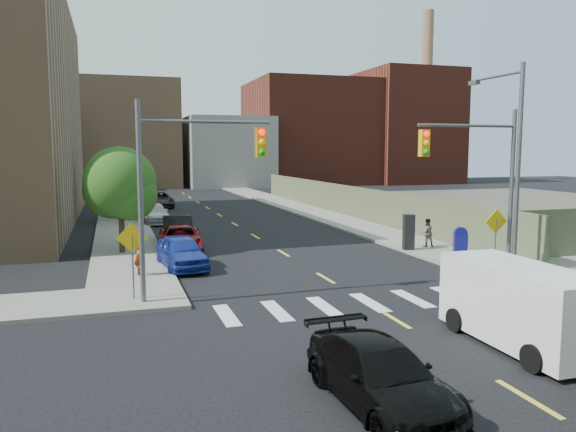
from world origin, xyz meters
TOP-DOWN VIEW (x-y plane):
  - ground at (0.00, 0.00)m, footprint 160.00×160.00m
  - sidewalk_nw at (-7.75, 41.50)m, footprint 3.50×73.00m
  - sidewalk_ne at (7.75, 41.50)m, footprint 3.50×73.00m
  - fence_north at (9.60, 28.00)m, footprint 0.12×44.00m
  - gravel_lot at (28.00, 30.00)m, footprint 36.00×42.00m
  - bg_bldg_west at (-22.00, 70.00)m, footprint 14.00×18.00m
  - bg_bldg_midwest at (-6.00, 72.00)m, footprint 14.00×16.00m
  - bg_bldg_center at (8.00, 70.00)m, footprint 12.00×16.00m
  - bg_bldg_east at (22.00, 72.00)m, footprint 18.00×18.00m
  - bg_bldg_fareast at (38.00, 70.00)m, footprint 14.00×16.00m
  - smokestack at (42.00, 70.00)m, footprint 1.80×1.80m
  - signal_nw at (-5.98, 6.00)m, footprint 4.59×0.30m
  - signal_ne at (5.98, 6.00)m, footprint 4.59×0.30m
  - streetlight_ne at (8.20, 6.90)m, footprint 0.25×3.70m
  - warn_sign_nw at (-7.80, 6.50)m, footprint 1.06×0.06m
  - warn_sign_ne at (7.20, 6.50)m, footprint 1.06×0.06m
  - warn_sign_midwest at (-7.80, 20.00)m, footprint 1.06×0.06m
  - tree_west_near at (-8.00, 16.05)m, footprint 3.66×3.64m
  - tree_west_far at (-8.00, 31.05)m, footprint 3.66×3.64m
  - parked_car_blue at (-5.50, 11.84)m, footprint 2.22×4.57m
  - parked_car_black at (-4.87, 18.97)m, footprint 1.94×4.76m
  - parked_car_red at (-5.03, 16.23)m, footprint 2.67×5.05m
  - parked_car_silver at (-5.50, 28.26)m, footprint 2.22×4.67m
  - parked_car_white at (-5.50, 28.63)m, footprint 2.21×4.62m
  - parked_car_maroon at (-5.50, 32.03)m, footprint 1.92×4.50m
  - parked_car_grey at (-4.20, 39.68)m, footprint 2.45×5.14m
  - black_sedan at (-3.20, -3.30)m, footprint 2.13×4.71m
  - cargo_van at (2.06, -1.07)m, footprint 2.09×4.94m
  - mailbox at (7.55, 9.50)m, footprint 0.75×0.67m
  - payphone at (6.30, 12.25)m, footprint 0.64×0.56m
  - pedestrian_west at (-7.40, 10.27)m, footprint 0.55×0.69m
  - pedestrian_east at (7.72, 12.80)m, footprint 0.82×0.69m

SIDE VIEW (x-z plane):
  - ground at x=0.00m, z-range 0.00..0.00m
  - gravel_lot at x=28.00m, z-range 0.00..0.06m
  - sidewalk_nw at x=-7.75m, z-range 0.00..0.15m
  - sidewalk_ne at x=7.75m, z-range 0.00..0.15m
  - parked_car_silver at x=-5.50m, z-range 0.00..1.31m
  - black_sedan at x=-3.20m, z-range 0.00..1.34m
  - parked_car_red at x=-5.03m, z-range 0.00..1.35m
  - parked_car_grey at x=-4.20m, z-range 0.00..1.42m
  - parked_car_maroon at x=-5.50m, z-range 0.00..1.44m
  - parked_car_blue at x=-5.50m, z-range 0.00..1.50m
  - parked_car_white at x=-5.50m, z-range 0.00..1.52m
  - parked_car_black at x=-4.87m, z-range 0.00..1.54m
  - mailbox at x=7.55m, z-range 0.13..1.63m
  - pedestrian_east at x=7.72m, z-range 0.15..1.67m
  - pedestrian_west at x=-7.40m, z-range 0.15..1.82m
  - payphone at x=6.30m, z-range 0.15..2.00m
  - cargo_van at x=2.06m, z-range 0.06..2.31m
  - fence_north at x=9.60m, z-range 0.00..2.50m
  - warn_sign_nw at x=-7.80m, z-range 0.58..3.41m
  - warn_sign_ne at x=7.20m, z-range 0.58..3.41m
  - warn_sign_midwest at x=-7.80m, z-range 0.58..3.41m
  - tree_west_near at x=-8.00m, z-range 0.72..6.24m
  - tree_west_far at x=-8.00m, z-range 0.72..6.24m
  - signal_nw at x=-5.98m, z-range 1.03..8.03m
  - signal_ne at x=5.98m, z-range 1.03..8.03m
  - bg_bldg_center at x=8.00m, z-range 0.00..10.00m
  - streetlight_ne at x=8.20m, z-range 0.72..9.72m
  - bg_bldg_west at x=-22.00m, z-range 0.00..12.00m
  - bg_bldg_midwest at x=-6.00m, z-range 0.00..15.00m
  - bg_bldg_east at x=22.00m, z-range 0.00..16.00m
  - bg_bldg_fareast at x=38.00m, z-range 0.00..18.00m
  - smokestack at x=42.00m, z-range 0.00..28.00m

